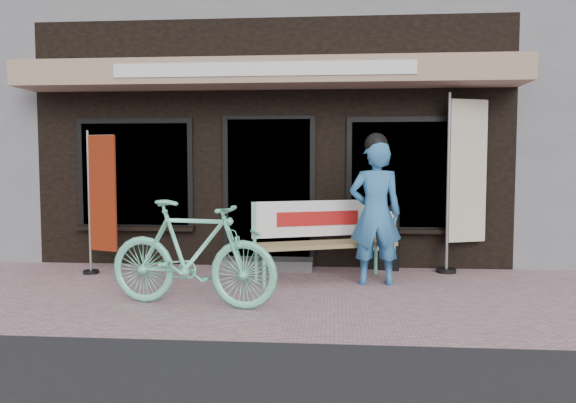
# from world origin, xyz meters

# --- Properties ---
(ground) EXTENTS (70.00, 70.00, 0.00)m
(ground) POSITION_xyz_m (0.00, 0.00, 0.00)
(ground) COLOR #B0868F
(ground) RESTS_ON ground
(storefront) EXTENTS (7.00, 6.77, 6.00)m
(storefront) POSITION_xyz_m (0.00, 4.96, 2.99)
(storefront) COLOR black
(storefront) RESTS_ON ground
(bench) EXTENTS (1.93, 1.12, 1.02)m
(bench) POSITION_xyz_m (0.78, 1.13, 0.60)
(bench) COLOR #6FDAB3
(bench) RESTS_ON ground
(person) EXTENTS (0.69, 0.48, 1.90)m
(person) POSITION_xyz_m (1.47, 0.89, 0.93)
(person) COLOR teal
(person) RESTS_ON ground
(bicycle) EXTENTS (1.95, 0.86, 1.13)m
(bicycle) POSITION_xyz_m (-0.55, -0.36, 0.57)
(bicycle) COLOR #6FDAB3
(bicycle) RESTS_ON ground
(nobori_red) EXTENTS (0.58, 0.30, 1.96)m
(nobori_red) POSITION_xyz_m (-2.20, 1.17, 1.01)
(nobori_red) COLOR gray
(nobori_red) RESTS_ON ground
(nobori_cream) EXTENTS (0.73, 0.38, 2.47)m
(nobori_cream) POSITION_xyz_m (2.75, 1.79, 1.28)
(nobori_cream) COLOR gray
(nobori_cream) RESTS_ON ground
(menu_stand) EXTENTS (0.46, 0.22, 0.92)m
(menu_stand) POSITION_xyz_m (1.64, 1.82, 0.47)
(menu_stand) COLOR black
(menu_stand) RESTS_ON ground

